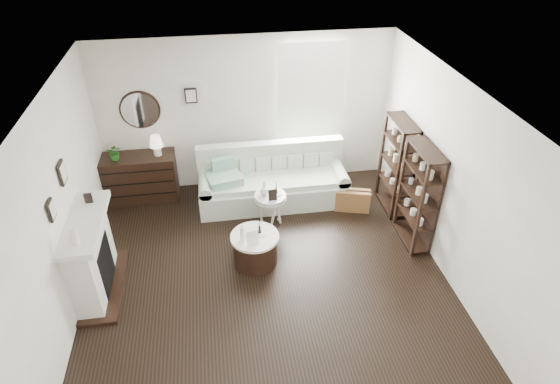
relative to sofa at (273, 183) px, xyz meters
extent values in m
plane|color=black|center=(-0.35, -2.08, -0.33)|extent=(5.50, 5.50, 0.00)
plane|color=white|center=(-0.35, -2.08, 2.37)|extent=(5.50, 5.50, 0.00)
plane|color=white|center=(-0.35, 0.67, 1.02)|extent=(5.00, 0.00, 5.00)
plane|color=white|center=(-2.85, -2.08, 1.02)|extent=(0.00, 5.50, 5.50)
plane|color=white|center=(2.15, -2.08, 1.02)|extent=(0.00, 5.50, 5.50)
cube|color=white|center=(0.75, 0.65, 1.27)|extent=(1.00, 0.02, 1.80)
cube|color=white|center=(0.75, 0.59, 1.27)|extent=(1.15, 0.02, 1.90)
cylinder|color=silver|center=(-2.10, 0.64, 1.22)|extent=(0.60, 0.03, 0.60)
cube|color=black|center=(-1.25, 0.64, 1.42)|extent=(0.20, 0.03, 0.26)
cube|color=silver|center=(-2.68, -1.78, 0.22)|extent=(0.34, 1.20, 1.10)
cube|color=black|center=(-2.65, -1.78, 0.07)|extent=(0.30, 0.65, 0.70)
cube|color=silver|center=(-2.63, -1.78, 0.79)|extent=(0.44, 1.35, 0.08)
cube|color=black|center=(-2.60, -1.78, -0.30)|extent=(0.50, 1.40, 0.05)
cylinder|color=silver|center=(-2.63, -2.23, 0.94)|extent=(0.08, 0.08, 0.22)
cube|color=black|center=(-2.63, -1.38, 0.90)|extent=(0.10, 0.03, 0.14)
cube|color=black|center=(-2.82, -2.13, 1.27)|extent=(0.03, 0.18, 0.24)
cube|color=black|center=(-2.82, -1.48, 1.37)|extent=(0.03, 0.22, 0.28)
cube|color=black|center=(1.98, -0.53, 0.47)|extent=(0.30, 0.80, 1.60)
cylinder|color=beige|center=(1.96, -0.78, 0.19)|extent=(0.08, 0.08, 0.11)
cylinder|color=beige|center=(1.96, -0.53, 0.19)|extent=(0.08, 0.08, 0.11)
cylinder|color=beige|center=(1.96, -0.28, 0.19)|extent=(0.08, 0.08, 0.11)
cylinder|color=beige|center=(1.96, -0.78, 0.59)|extent=(0.08, 0.08, 0.11)
cylinder|color=beige|center=(1.96, -0.53, 0.59)|extent=(0.08, 0.08, 0.11)
cylinder|color=beige|center=(1.96, -0.28, 0.59)|extent=(0.08, 0.08, 0.11)
cylinder|color=beige|center=(1.96, -0.78, 0.99)|extent=(0.08, 0.08, 0.11)
cylinder|color=beige|center=(1.96, -0.53, 0.99)|extent=(0.08, 0.08, 0.11)
cylinder|color=beige|center=(1.96, -0.28, 0.99)|extent=(0.08, 0.08, 0.11)
cube|color=black|center=(1.98, -1.43, 0.47)|extent=(0.30, 0.80, 1.60)
cylinder|color=beige|center=(1.96, -1.68, 0.19)|extent=(0.08, 0.08, 0.11)
cylinder|color=beige|center=(1.96, -1.43, 0.19)|extent=(0.08, 0.08, 0.11)
cylinder|color=beige|center=(1.96, -1.18, 0.19)|extent=(0.08, 0.08, 0.11)
cylinder|color=beige|center=(1.96, -1.68, 0.59)|extent=(0.08, 0.08, 0.11)
cylinder|color=beige|center=(1.96, -1.43, 0.59)|extent=(0.08, 0.08, 0.11)
cylinder|color=beige|center=(1.96, -1.18, 0.59)|extent=(0.08, 0.08, 0.11)
cylinder|color=beige|center=(1.96, -1.68, 0.99)|extent=(0.08, 0.08, 0.11)
cylinder|color=beige|center=(1.96, -1.43, 0.99)|extent=(0.08, 0.08, 0.11)
cylinder|color=beige|center=(1.96, -1.18, 0.99)|extent=(0.08, 0.08, 0.11)
cube|color=#B7C3AE|center=(0.00, -0.08, -0.12)|extent=(2.53, 0.88, 0.41)
cube|color=#B7C3AE|center=(0.00, -0.11, 0.13)|extent=(2.19, 0.70, 0.10)
cube|color=#B7C3AE|center=(0.00, 0.26, 0.27)|extent=(2.53, 0.19, 0.78)
cube|color=#B7C3AE|center=(-1.15, -0.08, -0.07)|extent=(0.21, 0.83, 0.51)
cube|color=#B7C3AE|center=(1.15, -0.08, -0.07)|extent=(0.21, 0.83, 0.51)
cube|color=#23815A|center=(-0.83, -0.13, 0.25)|extent=(0.64, 0.57, 0.14)
cube|color=brown|center=(1.29, -0.54, -0.13)|extent=(0.61, 0.34, 0.38)
cube|color=black|center=(-2.26, 0.39, 0.09)|extent=(1.25, 0.52, 0.83)
cube|color=black|center=(-2.26, 0.12, -0.10)|extent=(1.20, 0.01, 0.02)
cube|color=black|center=(-2.26, 0.12, 0.13)|extent=(1.20, 0.01, 0.02)
cube|color=black|center=(-2.26, 0.12, 0.36)|extent=(1.20, 0.01, 0.01)
imported|color=#1F5D1A|center=(-2.57, 0.34, 0.65)|extent=(0.25, 0.22, 0.28)
cylinder|color=black|center=(-0.48, -1.58, -0.10)|extent=(0.64, 0.64, 0.45)
cylinder|color=silver|center=(-0.48, -1.58, 0.14)|extent=(0.70, 0.70, 0.04)
cylinder|color=white|center=(-0.15, -0.78, 0.27)|extent=(0.50, 0.50, 0.03)
cylinder|color=silver|center=(-0.15, -0.78, 0.23)|extent=(0.51, 0.51, 0.02)
cylinder|color=silver|center=(-0.15, -0.78, -0.04)|extent=(0.04, 0.04, 0.58)
cylinder|color=silver|center=(-0.66, -1.66, 0.30)|extent=(0.07, 0.07, 0.28)
cube|color=white|center=(-0.53, -1.75, 0.27)|extent=(0.17, 0.10, 0.22)
cube|color=black|center=(-0.12, -0.91, 0.38)|extent=(0.14, 0.06, 0.18)
camera|label=1|loc=(-0.92, -6.74, 4.39)|focal=30.00mm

